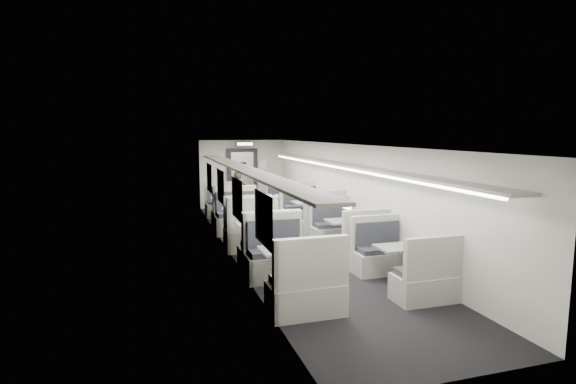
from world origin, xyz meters
TOP-DOWN VIEW (x-y plane):
  - room at (0.00, 0.00)m, footprint 3.24×12.24m
  - booth_left_a at (-1.00, 3.60)m, footprint 1.01×2.04m
  - booth_left_b at (-1.00, 0.89)m, footprint 1.16×2.35m
  - booth_left_c at (-1.00, -0.79)m, footprint 1.14×2.30m
  - booth_left_d at (-1.00, -2.97)m, footprint 1.12×2.28m
  - booth_right_a at (1.00, 3.47)m, footprint 1.04×2.11m
  - booth_right_b at (1.00, 1.48)m, footprint 1.15×2.34m
  - booth_right_c at (1.00, -0.83)m, footprint 1.06×2.14m
  - booth_right_d at (1.00, -3.12)m, footprint 1.01×2.05m
  - passenger at (-0.62, 3.39)m, footprint 0.64×0.49m
  - window_a at (-1.49, 3.40)m, footprint 0.02×1.18m
  - window_b at (-1.49, 1.20)m, footprint 0.02×1.18m
  - window_c at (-1.49, -1.00)m, footprint 0.02×1.18m
  - window_d at (-1.49, -3.20)m, footprint 0.02×1.18m
  - luggage_rack_left at (-1.24, -0.30)m, footprint 0.46×10.40m
  - luggage_rack_right at (1.24, -0.30)m, footprint 0.46×10.40m
  - vestibule_door at (0.00, 5.93)m, footprint 1.10×0.13m
  - exit_sign at (0.00, 5.44)m, footprint 0.62×0.12m
  - wall_notice at (0.75, 5.92)m, footprint 0.32×0.02m

SIDE VIEW (x-z plane):
  - booth_left_a at x=-1.00m, z-range -0.18..0.91m
  - booth_right_d at x=1.00m, z-range -0.18..0.92m
  - booth_right_a at x=1.00m, z-range -0.19..0.94m
  - booth_right_c at x=1.00m, z-range -0.19..0.96m
  - booth_left_d at x=-1.00m, z-range -0.20..1.02m
  - booth_left_c at x=-1.00m, z-range -0.20..1.03m
  - booth_right_b at x=1.00m, z-range -0.21..1.04m
  - booth_left_b at x=-1.00m, z-range -0.21..1.05m
  - passenger at x=-0.62m, z-range 0.00..1.57m
  - vestibule_door at x=0.00m, z-range -0.01..2.09m
  - room at x=0.00m, z-range -0.12..2.52m
  - window_a at x=-1.49m, z-range 0.93..1.77m
  - window_b at x=-1.49m, z-range 0.93..1.77m
  - window_c at x=-1.49m, z-range 0.93..1.77m
  - window_d at x=-1.49m, z-range 0.93..1.77m
  - wall_notice at x=0.75m, z-range 1.30..1.70m
  - luggage_rack_left at x=-1.24m, z-range 1.87..1.96m
  - luggage_rack_right at x=1.24m, z-range 1.87..1.96m
  - exit_sign at x=0.00m, z-range 2.20..2.36m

